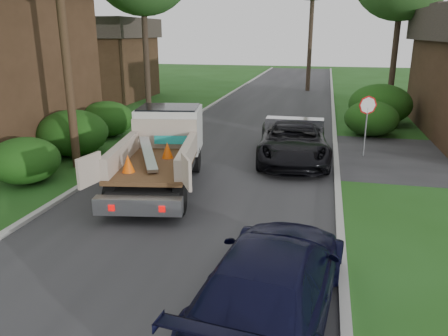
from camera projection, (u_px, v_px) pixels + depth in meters
ground at (170, 239)px, 10.75m from camera, size 120.00×120.00×0.00m
road at (244, 143)px, 20.05m from camera, size 8.00×90.00×0.02m
curb_left at (160, 137)px, 20.91m from camera, size 0.20×90.00×0.12m
curb_right at (335, 147)px, 19.16m from camera, size 0.20×90.00×0.12m
stop_sign at (367, 113)px, 17.49m from camera, size 0.71×0.32×2.48m
utility_pole at (63, 23)px, 15.02m from camera, size 2.42×1.25×10.00m
house_left_far at (98, 58)px, 33.20m from camera, size 7.56×7.56×6.00m
hedge_left_a at (24, 160)px, 14.64m from camera, size 2.34×2.34×1.53m
hedge_left_b at (73, 133)px, 17.91m from camera, size 2.86×2.86×1.87m
hedge_left_c at (107, 119)px, 21.25m from camera, size 2.60×2.60×1.70m
hedge_right_a at (371, 118)px, 21.36m from camera, size 2.60×2.60×1.70m
hedge_right_b at (380, 104)px, 23.93m from camera, size 3.38×3.38×2.21m
flatbed_truck at (164, 143)px, 14.80m from camera, size 3.59×6.52×2.34m
black_pickup at (293, 141)px, 17.15m from camera, size 3.11×5.93×1.59m
navy_suv at (272, 279)px, 7.59m from camera, size 2.74×5.50×1.53m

